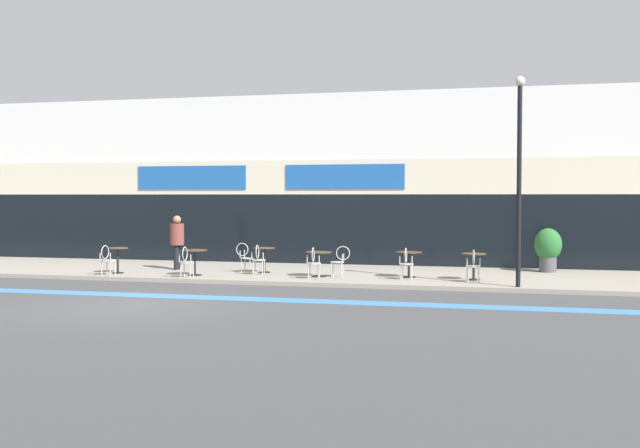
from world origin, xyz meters
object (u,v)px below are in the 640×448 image
(cafe_chair_3_side, at_px, (340,259))
(cafe_chair_4_near, at_px, (406,261))
(planter_pot, at_px, (548,248))
(bistro_table_2, at_px, (264,255))
(bistro_table_5, at_px, (474,261))
(cafe_chair_0_near, at_px, (107,258))
(cafe_chair_5_near, at_px, (473,264))
(bistro_table_1, at_px, (195,257))
(bistro_table_0, at_px, (118,255))
(cafe_chair_1_near, at_px, (186,260))
(cafe_chair_2_side, at_px, (245,255))
(bistro_table_3, at_px, (319,259))
(lamp_post, at_px, (519,166))
(pedestrian_near_end, at_px, (177,237))
(cafe_chair_3_near, at_px, (314,261))
(cafe_chair_2_near, at_px, (258,257))
(bistro_table_4, at_px, (409,259))

(cafe_chair_3_side, distance_m, cafe_chair_4_near, 1.96)
(planter_pot, bearing_deg, bistro_table_2, -164.90)
(cafe_chair_3_side, bearing_deg, bistro_table_5, 176.92)
(cafe_chair_0_near, xyz_separation_m, cafe_chair_5_near, (10.57, 0.71, 0.00))
(bistro_table_1, relative_size, planter_pot, 0.56)
(bistro_table_0, bearing_deg, cafe_chair_1_near, -14.53)
(cafe_chair_2_side, bearing_deg, planter_pot, 17.02)
(bistro_table_3, relative_size, cafe_chair_0_near, 0.86)
(cafe_chair_2_side, distance_m, lamp_post, 8.70)
(bistro_table_0, distance_m, cafe_chair_1_near, 2.61)
(bistro_table_5, bearing_deg, lamp_post, -48.59)
(cafe_chair_3_side, relative_size, cafe_chair_4_near, 1.00)
(bistro_table_1, relative_size, bistro_table_2, 0.99)
(pedestrian_near_end, bearing_deg, cafe_chair_3_side, 167.33)
(bistro_table_0, relative_size, cafe_chair_0_near, 0.86)
(cafe_chair_2_side, height_order, cafe_chair_4_near, same)
(cafe_chair_3_side, height_order, planter_pot, planter_pot)
(cafe_chair_4_near, height_order, pedestrian_near_end, pedestrian_near_end)
(bistro_table_2, xyz_separation_m, lamp_post, (7.47, -1.86, 2.56))
(cafe_chair_3_near, bearing_deg, cafe_chair_0_near, 89.27)
(cafe_chair_0_near, bearing_deg, cafe_chair_2_near, -71.89)
(pedestrian_near_end, bearing_deg, cafe_chair_2_near, 160.64)
(bistro_table_0, height_order, cafe_chair_0_near, cafe_chair_0_near)
(cafe_chair_1_near, height_order, cafe_chair_2_side, same)
(cafe_chair_3_side, bearing_deg, bistro_table_0, -0.82)
(pedestrian_near_end, bearing_deg, bistro_table_5, 172.28)
(cafe_chair_0_near, xyz_separation_m, cafe_chair_1_near, (2.53, -0.03, 0.00))
(bistro_table_4, distance_m, cafe_chair_0_near, 8.86)
(bistro_table_3, relative_size, bistro_table_4, 1.04)
(cafe_chair_5_near, height_order, planter_pot, planter_pot)
(cafe_chair_2_near, xyz_separation_m, cafe_chair_4_near, (4.45, -0.29, 0.00))
(bistro_table_5, relative_size, cafe_chair_4_near, 0.83)
(lamp_post, bearing_deg, planter_pot, 76.93)
(cafe_chair_3_side, relative_size, lamp_post, 0.17)
(bistro_table_1, distance_m, bistro_table_4, 6.27)
(bistro_table_4, bearing_deg, bistro_table_0, -173.76)
(cafe_chair_0_near, height_order, cafe_chair_5_near, same)
(cafe_chair_2_side, height_order, planter_pot, planter_pot)
(cafe_chair_2_side, distance_m, cafe_chair_4_near, 5.16)
(bistro_table_1, relative_size, bistro_table_5, 1.02)
(planter_pot, xyz_separation_m, lamp_post, (-0.96, -4.13, 2.35))
(bistro_table_5, bearing_deg, bistro_table_1, -174.73)
(cafe_chair_2_side, bearing_deg, bistro_table_4, -0.34)
(bistro_table_0, relative_size, bistro_table_1, 1.03)
(bistro_table_0, distance_m, cafe_chair_2_near, 4.31)
(bistro_table_4, bearing_deg, cafe_chair_4_near, -89.89)
(bistro_table_2, distance_m, lamp_post, 8.11)
(cafe_chair_5_near, bearing_deg, bistro_table_2, 72.34)
(bistro_table_4, bearing_deg, cafe_chair_2_side, 176.72)
(bistro_table_0, distance_m, bistro_table_5, 10.58)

